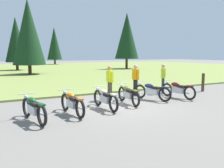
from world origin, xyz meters
name	(u,v)px	position (x,y,z in m)	size (l,w,h in m)	color
ground_plane	(119,106)	(0.00, 0.00, 0.00)	(140.00, 140.00, 0.00)	slate
grass_moorland	(28,70)	(0.00, 25.17, 0.05)	(80.00, 44.00, 0.10)	olive
motorcycle_british_green	(33,108)	(-3.62, -0.66, 0.44)	(0.69, 2.08, 0.88)	black
motorcycle_orange	(72,103)	(-2.20, -0.36, 0.44)	(0.62, 2.10, 0.88)	black
motorcycle_cream	(105,98)	(-0.71, -0.13, 0.44)	(0.62, 2.10, 0.88)	black
motorcycle_olive	(128,94)	(0.66, 0.28, 0.44)	(0.62, 2.10, 0.88)	black
motorcycle_navy	(152,91)	(2.15, 0.50, 0.44)	(0.92, 2.00, 0.88)	black
motorcycle_maroon	(178,89)	(3.64, 0.30, 0.44)	(0.67, 2.09, 0.88)	black
rider_near_row_end	(136,78)	(2.09, 1.84, 0.95)	(0.23, 0.55, 1.67)	black
rider_checking_bike	(110,81)	(0.35, 1.47, 0.95)	(0.23, 0.55, 1.67)	#4C4233
rider_in_hivis_vest	(163,77)	(3.94, 1.80, 0.95)	(0.38, 0.47, 1.67)	#2D2D38
trail_marker_post	(203,82)	(6.49, 1.19, 0.55)	(0.12, 0.12, 1.09)	#47331E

